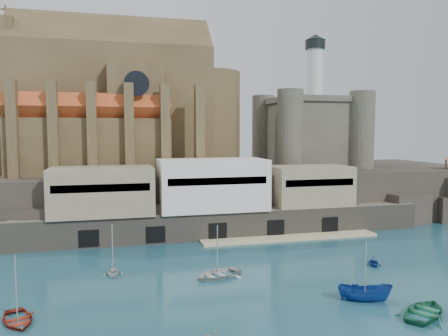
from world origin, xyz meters
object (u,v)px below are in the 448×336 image
object	(u,v)px
castle_keep	(310,129)
boat_0	(18,322)
church	(123,109)
boat_2	(365,301)

from	to	relation	value
castle_keep	boat_0	size ratio (longest dim) A/B	5.38
church	boat_2	xyz separation A→B (m)	(23.23, -50.64, -22.13)
boat_0	boat_2	xyz separation A→B (m)	(34.20, -3.34, 0.00)
church	castle_keep	distance (m)	40.39
castle_keep	boat_0	bearing A→B (deg)	-137.73
church	boat_2	size ratio (longest dim) A/B	8.38
boat_2	church	bearing A→B (deg)	45.20
castle_keep	boat_2	world-z (taller)	castle_keep
boat_0	boat_2	world-z (taller)	boat_2
church	castle_keep	world-z (taller)	church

